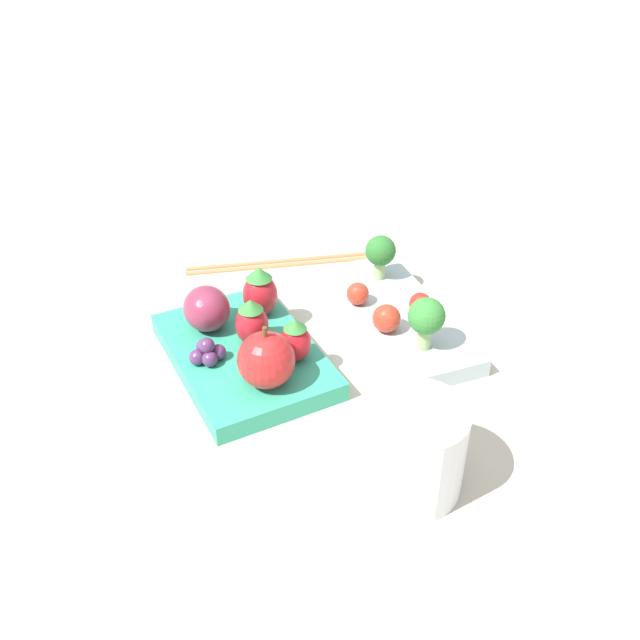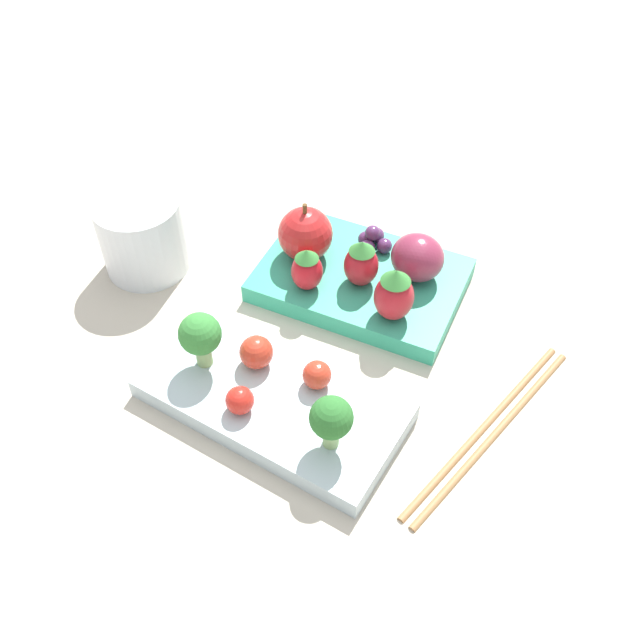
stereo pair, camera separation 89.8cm
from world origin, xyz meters
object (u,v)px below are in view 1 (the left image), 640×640
at_px(bento_box_fruit, 244,356).
at_px(strawberry_2, 295,340).
at_px(cherry_tomato_1, 386,318).
at_px(bento_box_savoury, 391,319).
at_px(cherry_tomato_0, 358,294).
at_px(broccoli_floret_1, 426,318).
at_px(strawberry_1, 252,322).
at_px(chopsticks_pair, 279,262).
at_px(plum, 207,309).
at_px(drinking_cup, 412,449).
at_px(cherry_tomato_2, 420,304).
at_px(apple, 266,360).
at_px(strawberry_0, 260,292).
at_px(grape_cluster, 207,351).
at_px(broccoli_floret_0, 381,252).

height_order(bento_box_fruit, strawberry_2, strawberry_2).
relative_size(bento_box_fruit, cherry_tomato_1, 6.97).
height_order(bento_box_savoury, cherry_tomato_0, cherry_tomato_0).
height_order(broccoli_floret_1, cherry_tomato_0, broccoli_floret_1).
xyz_separation_m(strawberry_1, chopsticks_pair, (-0.15, 0.08, -0.04)).
distance_m(bento_box_fruit, plum, 0.06).
bearing_deg(broccoli_floret_1, bento_box_savoury, -179.57).
bearing_deg(drinking_cup, cherry_tomato_1, 158.94).
distance_m(bento_box_savoury, cherry_tomato_0, 0.04).
bearing_deg(strawberry_2, cherry_tomato_1, 94.91).
height_order(bento_box_fruit, cherry_tomato_2, cherry_tomato_2).
height_order(bento_box_fruit, drinking_cup, drinking_cup).
distance_m(apple, strawberry_0, 0.11).
relative_size(strawberry_0, grape_cluster, 1.54).
bearing_deg(cherry_tomato_0, broccoli_floret_0, 129.98).
xyz_separation_m(broccoli_floret_0, cherry_tomato_2, (0.07, 0.01, -0.02)).
relative_size(cherry_tomato_2, plum, 0.46).
xyz_separation_m(strawberry_0, drinking_cup, (0.24, 0.04, -0.01)).
height_order(grape_cluster, chopsticks_pair, grape_cluster).
distance_m(cherry_tomato_1, grape_cluster, 0.17).
bearing_deg(strawberry_1, chopsticks_pair, 152.24).
relative_size(cherry_tomato_0, strawberry_2, 0.53).
xyz_separation_m(cherry_tomato_2, plum, (-0.06, -0.20, 0.01)).
height_order(strawberry_0, grape_cluster, strawberry_0).
height_order(bento_box_fruit, cherry_tomato_0, cherry_tomato_0).
xyz_separation_m(strawberry_0, grape_cluster, (0.05, -0.07, -0.02)).
distance_m(cherry_tomato_0, cherry_tomato_1, 0.05).
relative_size(bento_box_savoury, bento_box_fruit, 1.11).
relative_size(broccoli_floret_0, broccoli_floret_1, 0.94).
height_order(cherry_tomato_1, chopsticks_pair, cherry_tomato_1).
xyz_separation_m(cherry_tomato_2, drinking_cup, (0.18, -0.11, 0.01)).
distance_m(apple, grape_cluster, 0.07).
xyz_separation_m(cherry_tomato_0, strawberry_0, (-0.02, -0.10, 0.01)).
relative_size(cherry_tomato_0, apple, 0.39).
relative_size(broccoli_floret_0, cherry_tomato_2, 2.21).
bearing_deg(cherry_tomato_0, cherry_tomato_2, 51.51).
xyz_separation_m(broccoli_floret_1, strawberry_2, (-0.03, -0.11, -0.01)).
relative_size(apple, grape_cluster, 1.73).
bearing_deg(apple, chopsticks_pair, 157.67).
height_order(strawberry_2, grape_cluster, strawberry_2).
distance_m(plum, drinking_cup, 0.25).
distance_m(broccoli_floret_0, broccoli_floret_1, 0.13).
bearing_deg(plum, bento_box_savoury, 75.93).
bearing_deg(chopsticks_pair, grape_cluster, -37.99).
relative_size(bento_box_savoury, drinking_cup, 2.68).
relative_size(cherry_tomato_1, chopsticks_pair, 0.13).
bearing_deg(apple, bento_box_fruit, -176.16).
relative_size(cherry_tomato_2, chopsticks_pair, 0.11).
relative_size(bento_box_fruit, broccoli_floret_1, 3.66).
bearing_deg(broccoli_floret_1, broccoli_floret_0, 172.16).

